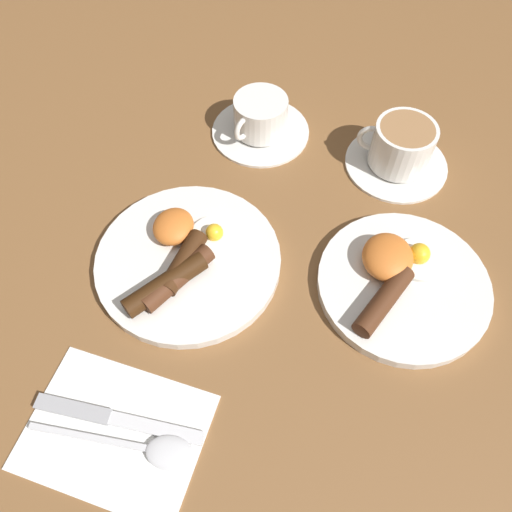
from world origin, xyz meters
name	(u,v)px	position (x,y,z in m)	size (l,w,h in m)	color
ground_plane	(189,264)	(0.00, 0.00, 0.00)	(3.00, 3.00, 0.00)	brown
breakfast_plate_near	(186,260)	(0.00, 0.00, 0.01)	(0.25, 0.25, 0.04)	silver
breakfast_plate_far	(400,280)	(-0.03, 0.28, 0.01)	(0.22, 0.22, 0.05)	silver
teacup_near	(260,120)	(-0.26, 0.04, 0.03)	(0.16, 0.16, 0.06)	silver
teacup_far	(400,150)	(-0.24, 0.26, 0.03)	(0.16, 0.16, 0.07)	silver
napkin	(115,431)	(0.23, -0.01, 0.00)	(0.15, 0.19, 0.01)	white
knife	(108,417)	(0.22, -0.03, 0.01)	(0.02, 0.20, 0.01)	silver
spoon	(153,449)	(0.24, 0.03, 0.01)	(0.04, 0.19, 0.01)	silver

